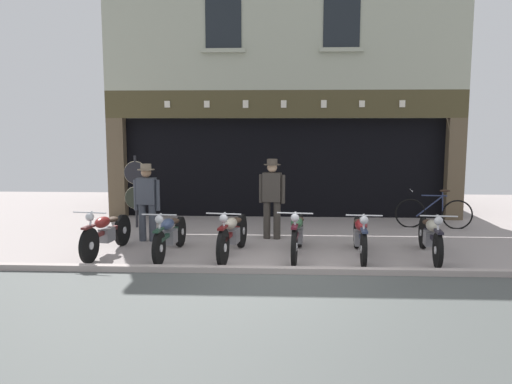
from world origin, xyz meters
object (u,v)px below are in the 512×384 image
motorcycle_far_left (106,232)px  leaning_bicycle (434,212)px  salesman_left (147,199)px  advert_board_near (365,155)px  motorcycle_center (297,233)px  motorcycle_left (170,234)px  shopkeeper_center (272,195)px  motorcycle_center_left (233,234)px  motorcycle_center_right (360,235)px  tyre_sign_pole (136,186)px  motorcycle_right (430,235)px

motorcycle_far_left → leaning_bicycle: bearing=-150.8°
salesman_left → advert_board_near: (5.00, 3.09, 0.74)m
motorcycle_far_left → motorcycle_center: motorcycle_center is taller
motorcycle_left → shopkeeper_center: size_ratio=1.18×
leaning_bicycle → motorcycle_center_left: bearing=129.3°
motorcycle_far_left → motorcycle_center_right: motorcycle_far_left is taller
motorcycle_far_left → salesman_left: (0.50, 1.11, 0.48)m
tyre_sign_pole → motorcycle_far_left: bearing=-86.8°
motorcycle_center_right → shopkeeper_center: (-1.64, 1.46, 0.54)m
tyre_sign_pole → motorcycle_center_left: bearing=-45.6°
motorcycle_center_right → tyre_sign_pole: bearing=-23.7°
motorcycle_left → shopkeeper_center: 2.47m
motorcycle_right → salesman_left: bearing=-5.6°
motorcycle_center → tyre_sign_pole: (-3.73, 2.50, 0.55)m
salesman_left → advert_board_near: size_ratio=1.70×
motorcycle_right → motorcycle_center_left: bearing=7.0°
motorcycle_left → motorcycle_center: size_ratio=0.96×
motorcycle_far_left → motorcycle_center_left: (2.40, -0.07, 0.01)m
tyre_sign_pole → shopkeeper_center: bearing=-18.3°
motorcycle_center_left → motorcycle_right: size_ratio=1.03×
motorcycle_far_left → shopkeeper_center: shopkeeper_center is taller
motorcycle_far_left → motorcycle_right: motorcycle_far_left is taller
motorcycle_center → shopkeeper_center: (-0.49, 1.43, 0.52)m
motorcycle_center → motorcycle_center_right: motorcycle_center is taller
motorcycle_right → salesman_left: (-5.53, 1.10, 0.49)m
motorcycle_center_left → motorcycle_center_right: bearing=-170.0°
motorcycle_center_left → leaning_bicycle: size_ratio=1.18×
motorcycle_center → motorcycle_right: (2.43, -0.01, -0.02)m
motorcycle_center_left → shopkeeper_center: (0.70, 1.52, 0.52)m
motorcycle_right → leaning_bicycle: leaning_bicycle is taller
leaning_bicycle → motorcycle_far_left: bearing=118.9°
motorcycle_center → leaning_bicycle: motorcycle_center is taller
motorcycle_center → salesman_left: (-3.10, 1.09, 0.47)m
motorcycle_center_right → advert_board_near: (0.75, 4.22, 1.23)m
tyre_sign_pole → motorcycle_left: bearing=-62.2°
motorcycle_left → motorcycle_center_left: bearing=-176.3°
motorcycle_center → leaning_bicycle: bearing=-134.2°
motorcycle_center_right → motorcycle_right: motorcycle_center_right is taller
motorcycle_far_left → motorcycle_left: 1.23m
motorcycle_center → motorcycle_right: motorcycle_center is taller
motorcycle_center_right → leaning_bicycle: (2.16, 2.78, -0.04)m
motorcycle_far_left → leaning_bicycle: leaning_bicycle is taller
motorcycle_far_left → shopkeeper_center: (3.10, 1.45, 0.54)m
motorcycle_left → motorcycle_center_right: (3.52, 0.05, 0.00)m
motorcycle_center → shopkeeper_center: bearing=-64.9°
motorcycle_right → tyre_sign_pole: (-6.16, 2.51, 0.58)m
advert_board_near → leaning_bicycle: bearing=-45.5°
motorcycle_center → motorcycle_center_right: (1.15, -0.03, -0.02)m
motorcycle_center_left → motorcycle_center: (1.20, 0.09, 0.00)m
motorcycle_far_left → shopkeeper_center: 3.46m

